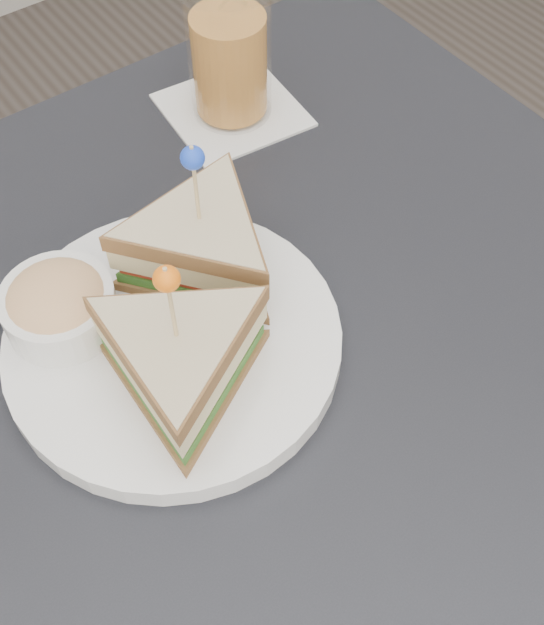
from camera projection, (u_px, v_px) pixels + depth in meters
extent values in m
plane|color=#3F3833|center=(271.00, 617.00, 1.23)|extent=(3.50, 3.50, 0.00)
cube|color=black|center=(269.00, 373.00, 0.64)|extent=(0.80, 0.80, 0.03)
cylinder|color=black|center=(319.00, 232.00, 1.23)|extent=(0.04, 0.04, 0.72)
cylinder|color=white|center=(174.00, 343.00, 0.63)|extent=(0.28, 0.28, 0.02)
cylinder|color=white|center=(173.00, 336.00, 0.62)|extent=(0.28, 0.28, 0.00)
cylinder|color=#E0BF81|center=(172.00, 309.00, 0.51)|extent=(0.00, 0.00, 0.08)
sphere|color=orange|center=(167.00, 279.00, 0.49)|extent=(0.02, 0.02, 0.02)
cylinder|color=#E0BF81|center=(196.00, 190.00, 0.58)|extent=(0.00, 0.00, 0.08)
sphere|color=blue|center=(193.00, 158.00, 0.55)|extent=(0.02, 0.02, 0.02)
cylinder|color=white|center=(61.00, 310.00, 0.61)|extent=(0.09, 0.09, 0.04)
ellipsoid|color=#E0B772|center=(57.00, 299.00, 0.60)|extent=(0.08, 0.08, 0.04)
cube|color=white|center=(232.00, 110.00, 0.80)|extent=(0.14, 0.14, 0.00)
cylinder|color=#CD8439|center=(230.00, 64.00, 0.76)|extent=(0.08, 0.08, 0.10)
cylinder|color=white|center=(229.00, 41.00, 0.74)|extent=(0.09, 0.09, 0.16)
cube|color=white|center=(233.00, 13.00, 0.73)|extent=(0.03, 0.03, 0.02)
cube|color=white|center=(219.00, 33.00, 0.72)|extent=(0.03, 0.03, 0.02)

